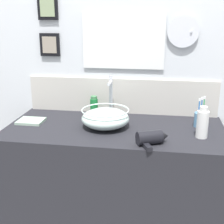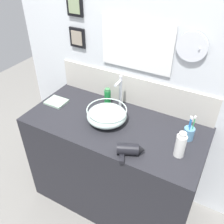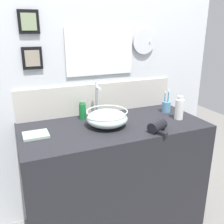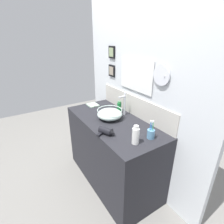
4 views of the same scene
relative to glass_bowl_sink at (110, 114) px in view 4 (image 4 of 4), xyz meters
The scene contains 10 objects.
ground_plane 0.95m from the glass_bowl_sink, ahead, with size 6.00×6.00×0.00m, color gray.
vanity_counter 0.51m from the glass_bowl_sink, ahead, with size 1.34×0.63×0.88m, color #232328.
back_panel 0.44m from the glass_bowl_sink, 80.67° to the left, with size 2.10×0.09×2.43m.
glass_bowl_sink is the anchor object (origin of this frame).
faucet 0.23m from the glass_bowl_sink, 90.00° to the left, with size 0.02×0.10×0.28m.
hair_drier 0.37m from the glass_bowl_sink, 36.58° to the right, with size 0.19×0.18×0.08m.
toothbrush_cup 0.59m from the glass_bowl_sink, 10.47° to the left, with size 0.07×0.07×0.20m.
shampoo_bottle 0.57m from the glass_bowl_sink, ahead, with size 0.07×0.07×0.18m.
spray_bottle 0.25m from the glass_bowl_sink, 118.44° to the left, with size 0.05×0.05×0.14m.
hand_towel 0.50m from the glass_bowl_sink, behind, with size 0.16×0.14×0.02m, color #99B29E.
Camera 4 is at (1.54, -0.99, 1.79)m, focal length 28.00 mm.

